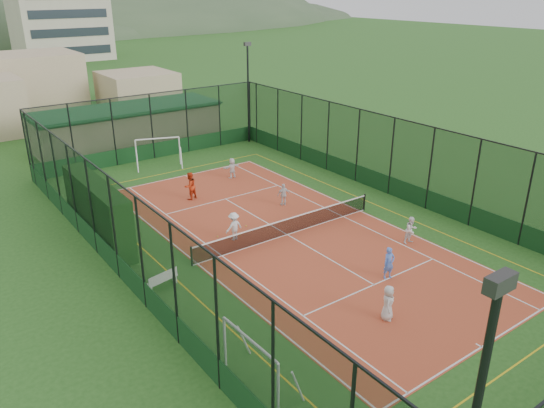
{
  "coord_description": "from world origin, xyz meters",
  "views": [
    {
      "loc": [
        -15.85,
        -20.38,
        12.5
      ],
      "look_at": [
        0.19,
        1.68,
        1.2
      ],
      "focal_mm": 35.0,
      "sensor_mm": 36.0,
      "label": 1
    }
  ],
  "objects": [
    {
      "name": "coach",
      "position": [
        -1.78,
        7.67,
        0.89
      ],
      "size": [
        1.01,
        0.88,
        1.77
      ],
      "primitive_type": "imported",
      "rotation": [
        0.0,
        0.0,
        3.42
      ],
      "color": "red",
      "rests_on": "court_slab"
    },
    {
      "name": "clubhouse",
      "position": [
        0.0,
        22.0,
        1.57
      ],
      "size": [
        15.2,
        7.2,
        3.15
      ],
      "primitive_type": null,
      "color": "tan",
      "rests_on": "ground"
    },
    {
      "name": "futsal_goal_far",
      "position": [
        -0.53,
        14.99,
        1.05
      ],
      "size": [
        3.39,
        2.01,
        2.1
      ],
      "primitive_type": null,
      "rotation": [
        0.0,
        0.0,
        -0.35
      ],
      "color": "white",
      "rests_on": "ground"
    },
    {
      "name": "futsal_goal_near",
      "position": [
        -8.2,
        -8.62,
        1.0
      ],
      "size": [
        3.12,
        0.98,
        2.0
      ],
      "primitive_type": null,
      "rotation": [
        0.0,
        0.0,
        1.6
      ],
      "color": "white",
      "rests_on": "ground"
    },
    {
      "name": "ground",
      "position": [
        0.0,
        0.0,
        0.0
      ],
      "size": [
        300.0,
        300.0,
        0.0
      ],
      "primitive_type": "plane",
      "color": "#25541D",
      "rests_on": "ground"
    },
    {
      "name": "hedge_left",
      "position": [
        -8.3,
        5.43,
        1.61
      ],
      "size": [
        1.11,
        7.38,
        3.23
      ],
      "primitive_type": "cube",
      "color": "black",
      "rests_on": "ground"
    },
    {
      "name": "child_far_right",
      "position": [
        2.36,
        3.45,
        0.7
      ],
      "size": [
        0.87,
        0.53,
        1.38
      ],
      "primitive_type": "imported",
      "rotation": [
        0.0,
        0.0,
        2.88
      ],
      "color": "silver",
      "rests_on": "court_slab"
    },
    {
      "name": "tennis_balls",
      "position": [
        -1.57,
        1.77,
        0.04
      ],
      "size": [
        4.74,
        0.81,
        0.07
      ],
      "color": "#CCE033",
      "rests_on": "court_slab"
    },
    {
      "name": "tennis_net",
      "position": [
        0.0,
        0.0,
        0.53
      ],
      "size": [
        11.67,
        0.12,
        1.06
      ],
      "primitive_type": null,
      "color": "black",
      "rests_on": "ground"
    },
    {
      "name": "child_near_right",
      "position": [
        4.6,
        -4.54,
        0.75
      ],
      "size": [
        0.74,
        0.59,
        1.47
      ],
      "primitive_type": "imported",
      "rotation": [
        0.0,
        0.0,
        -0.05
      ],
      "color": "white",
      "rests_on": "court_slab"
    },
    {
      "name": "perimeter_fence",
      "position": [
        0.0,
        0.0,
        2.5
      ],
      "size": [
        18.12,
        34.12,
        5.0
      ],
      "primitive_type": null,
      "color": "black",
      "rests_on": "ground"
    },
    {
      "name": "child_near_mid",
      "position": [
        0.96,
        -6.33,
        0.78
      ],
      "size": [
        0.62,
        0.48,
        1.54
      ],
      "primitive_type": "imported",
      "rotation": [
        0.0,
        0.0,
        -0.21
      ],
      "color": "#5280E8",
      "rests_on": "court_slab"
    },
    {
      "name": "white_bench",
      "position": [
        -7.8,
        -1.0,
        0.43
      ],
      "size": [
        1.58,
        0.71,
        0.86
      ],
      "primitive_type": null,
      "rotation": [
        0.0,
        0.0,
        0.2
      ],
      "color": "white",
      "rests_on": "ground"
    },
    {
      "name": "court_slab",
      "position": [
        0.0,
        0.0,
        0.01
      ],
      "size": [
        11.17,
        23.97,
        0.01
      ],
      "primitive_type": "cube",
      "color": "#BA4529",
      "rests_on": "ground"
    },
    {
      "name": "child_near_left",
      "position": [
        -1.5,
        -8.53,
        0.76
      ],
      "size": [
        0.87,
        0.84,
        1.5
      ],
      "primitive_type": "imported",
      "rotation": [
        0.0,
        0.0,
        0.7
      ],
      "color": "silver",
      "rests_on": "court_slab"
    },
    {
      "name": "child_far_back",
      "position": [
        2.48,
        9.54,
        0.72
      ],
      "size": [
        1.35,
        0.53,
        1.43
      ],
      "primitive_type": "imported",
      "rotation": [
        0.0,
        0.0,
        3.22
      ],
      "color": "white",
      "rests_on": "court_slab"
    },
    {
      "name": "floodlight_ne",
      "position": [
        8.6,
        16.6,
        4.12
      ],
      "size": [
        0.6,
        0.26,
        8.25
      ],
      "primitive_type": null,
      "color": "black",
      "rests_on": "ground"
    },
    {
      "name": "child_far_left",
      "position": [
        -2.63,
        1.2,
        0.78
      ],
      "size": [
        1.05,
        0.67,
        1.54
      ],
      "primitive_type": "imported",
      "rotation": [
        0.0,
        0.0,
        3.24
      ],
      "color": "white",
      "rests_on": "court_slab"
    }
  ]
}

